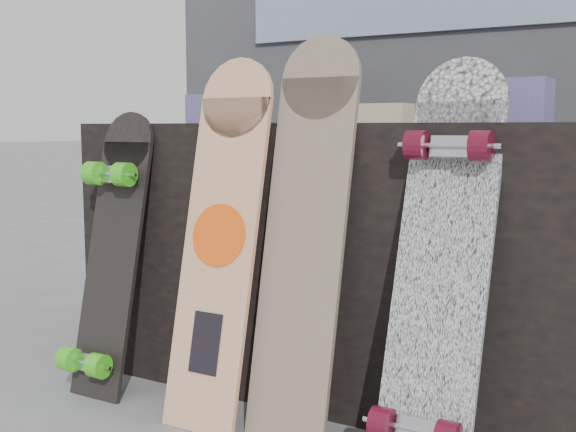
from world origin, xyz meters
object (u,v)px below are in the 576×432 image
Objects in this scene: longboard_geisha at (221,230)px; longboard_cascadia at (442,257)px; longboard_celtic at (306,223)px; vendor_table at (347,255)px; skateboard_dark at (109,251)px.

longboard_cascadia is (0.59, 0.04, -0.02)m from longboard_geisha.
longboard_geisha is at bearing -176.30° from longboard_cascadia.
longboard_celtic reaches higher than longboard_geisha.
vendor_table is 1.64× the size of longboard_geisha.
longboard_geisha is at bearing 0.08° from skateboard_dark.
longboard_geisha reaches higher than skateboard_dark.
longboard_cascadia reaches higher than skateboard_dark.
longboard_celtic is 0.37m from longboard_cascadia.
longboard_cascadia is at bearing 3.70° from longboard_geisha.
vendor_table is at bearing 99.19° from longboard_celtic.
longboard_geisha reaches higher than longboard_cascadia.
longboard_celtic is 1.23× the size of skateboard_dark.
vendor_table is at bearing 67.63° from longboard_geisha.
vendor_table is at bearing 35.83° from skateboard_dark.
longboard_geisha reaches higher than vendor_table.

